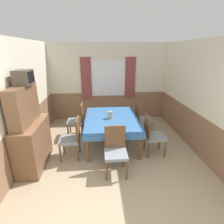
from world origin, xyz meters
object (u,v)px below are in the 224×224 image
chair_left_far (78,119)px  sideboard (31,134)px  chair_right_far (142,117)px  chair_head_near (116,149)px  tv (23,77)px  chair_left_near (73,137)px  dining_table (111,121)px  vase (110,115)px  chair_right_near (152,134)px

chair_left_far → sideboard: bearing=148.6°
chair_right_far → chair_head_near: 1.89m
chair_left_far → tv: bearing=146.3°
chair_left_near → tv: 1.58m
dining_table → chair_left_far: 1.07m
chair_head_near → tv: size_ratio=2.56×
vase → sideboard: bearing=-156.9°
chair_right_far → sideboard: 2.94m
chair_left_far → sideboard: sideboard is taller
chair_right_near → tv: bearing=-87.3°
chair_left_far → vase: bearing=-123.5°
chair_left_far → vase: 1.11m
chair_left_far → chair_right_near: (1.83, -1.07, 0.00)m
chair_left_far → tv: tv is taller
chair_head_near → vase: 1.11m
chair_right_near → chair_head_near: same height
chair_left_near → sideboard: sideboard is taller
chair_right_far → vase: bearing=-58.1°
chair_left_near → chair_head_near: size_ratio=1.00×
chair_right_near → chair_left_far: bearing=-120.3°
sideboard → chair_left_near: bearing=16.5°
chair_head_near → vase: chair_head_near is taller
chair_left_near → chair_head_near: bearing=-122.5°
sideboard → chair_right_near: bearing=5.1°
chair_left_near → vase: bearing=-61.4°
chair_head_near → sideboard: sideboard is taller
dining_table → tv: 2.21m
dining_table → chair_head_near: 1.13m
chair_left_near → vase: 1.06m
dining_table → chair_left_near: chair_left_near is taller
chair_left_far → chair_right_near: bearing=-120.3°
chair_head_near → tv: 2.23m
chair_head_near → dining_table: bearing=-90.0°
chair_right_near → vase: size_ratio=5.21×
sideboard → vase: sideboard is taller
chair_left_far → sideboard: (-0.80, -1.31, 0.22)m
sideboard → tv: 1.15m
chair_right_near → vase: 1.11m
chair_right_far → tv: (-2.63, -1.19, 1.36)m
chair_left_near → chair_left_far: bearing=0.0°
chair_right_near → chair_left_near: bearing=-90.0°
chair_right_far → sideboard: bearing=-63.6°
dining_table → chair_right_far: 1.07m
tv → chair_left_near: bearing=8.8°
chair_left_near → tv: tv is taller
sideboard → vase: bearing=23.1°
tv → vase: bearing=19.8°
chair_right_far → chair_left_far: bearing=-90.0°
chair_head_near → sideboard: bearing=-11.4°
chair_left_far → chair_right_far: (1.83, 0.00, 0.00)m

